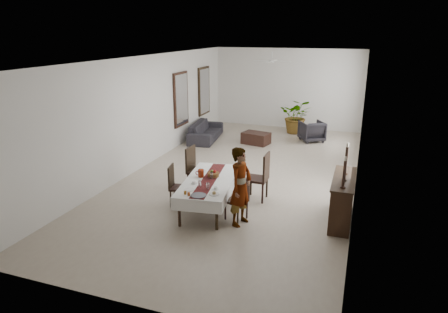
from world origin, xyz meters
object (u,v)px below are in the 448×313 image
Objects in this scene: red_pitcher at (201,173)px; sofa at (206,131)px; dining_table_top at (209,181)px; woman at (241,187)px; sideboard_body at (342,200)px.

sofa is (-2.06, 5.40, -0.45)m from red_pitcher.
sofa is (-2.30, 5.50, -0.33)m from dining_table_top.
red_pitcher is 5.80m from sofa.
woman reaches higher than sideboard_body.
sofa is at bearing 110.90° from red_pitcher.
dining_table_top is at bearing -164.68° from sofa.
sideboard_body is at bearing -142.41° from sofa.
sideboard_body is 7.33m from sofa.
sideboard_body reaches higher than sofa.
red_pitcher reaches higher than sofa.
dining_table_top is at bearing 74.69° from woman.
sideboard_body is (1.98, 0.84, -0.36)m from woman.
red_pitcher is 3.14m from sideboard_body.
dining_table_top is 1.37× the size of sideboard_body.
woman is at bearing -156.93° from sideboard_body.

